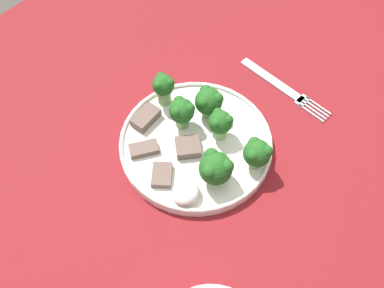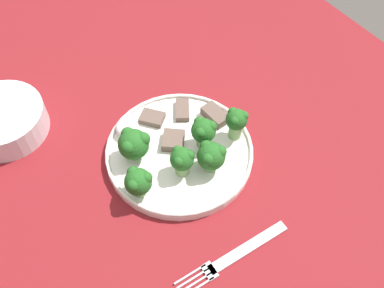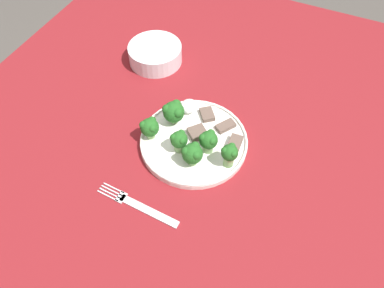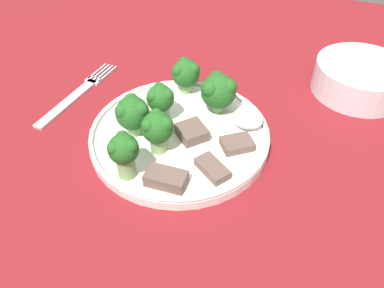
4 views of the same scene
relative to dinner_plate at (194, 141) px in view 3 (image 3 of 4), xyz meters
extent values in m
plane|color=#4C4742|center=(0.01, 0.05, -0.73)|extent=(8.00, 8.00, 0.00)
cube|color=maroon|center=(0.01, 0.05, -0.02)|extent=(1.24, 1.04, 0.03)
cylinder|color=brown|center=(0.57, -0.41, -0.38)|extent=(0.06, 0.06, 0.69)
cylinder|color=brown|center=(0.57, 0.51, -0.38)|extent=(0.06, 0.06, 0.69)
cylinder|color=white|center=(0.00, 0.00, 0.00)|extent=(0.23, 0.23, 0.01)
torus|color=white|center=(0.00, 0.00, 0.01)|extent=(0.23, 0.23, 0.01)
cube|color=silver|center=(-0.18, 0.01, -0.01)|extent=(0.02, 0.13, 0.00)
cube|color=silver|center=(-0.18, 0.07, -0.01)|extent=(0.02, 0.02, 0.00)
cube|color=silver|center=(-0.17, 0.10, -0.01)|extent=(0.01, 0.05, 0.00)
cube|color=silver|center=(-0.18, 0.10, -0.01)|extent=(0.01, 0.05, 0.00)
cube|color=silver|center=(-0.18, 0.10, -0.01)|extent=(0.01, 0.05, 0.00)
cube|color=silver|center=(-0.19, 0.10, -0.01)|extent=(0.01, 0.05, 0.00)
cylinder|color=silver|center=(0.21, 0.20, 0.01)|extent=(0.14, 0.14, 0.05)
cylinder|color=white|center=(0.21, 0.20, 0.01)|extent=(0.11, 0.11, 0.03)
cylinder|color=#7FA866|center=(-0.03, 0.02, 0.01)|extent=(0.02, 0.02, 0.02)
sphere|color=#215B1E|center=(-0.03, 0.02, 0.04)|extent=(0.04, 0.04, 0.04)
sphere|color=#215B1E|center=(-0.02, 0.02, 0.04)|extent=(0.02, 0.02, 0.02)
sphere|color=#215B1E|center=(-0.04, 0.03, 0.04)|extent=(0.02, 0.02, 0.02)
sphere|color=#215B1E|center=(-0.04, 0.01, 0.04)|extent=(0.02, 0.02, 0.02)
cylinder|color=#7FA866|center=(-0.03, -0.09, 0.02)|extent=(0.02, 0.02, 0.03)
sphere|color=#215B1E|center=(-0.03, -0.09, 0.04)|extent=(0.03, 0.03, 0.03)
sphere|color=#215B1E|center=(-0.02, -0.09, 0.05)|extent=(0.02, 0.02, 0.02)
sphere|color=#215B1E|center=(-0.03, -0.08, 0.05)|extent=(0.02, 0.02, 0.02)
sphere|color=#215B1E|center=(-0.03, -0.10, 0.05)|extent=(0.02, 0.02, 0.02)
cylinder|color=#7FA866|center=(-0.01, -0.04, 0.01)|extent=(0.02, 0.02, 0.02)
sphere|color=#215B1E|center=(-0.01, -0.04, 0.04)|extent=(0.04, 0.04, 0.04)
sphere|color=#215B1E|center=(0.00, -0.04, 0.05)|extent=(0.02, 0.02, 0.02)
sphere|color=#215B1E|center=(-0.02, -0.03, 0.05)|extent=(0.02, 0.02, 0.02)
sphere|color=#215B1E|center=(-0.02, -0.05, 0.05)|extent=(0.02, 0.02, 0.02)
cylinder|color=#7FA866|center=(-0.05, -0.02, 0.01)|extent=(0.02, 0.02, 0.02)
sphere|color=#215B1E|center=(-0.05, -0.02, 0.03)|extent=(0.04, 0.04, 0.04)
sphere|color=#215B1E|center=(-0.04, -0.02, 0.04)|extent=(0.02, 0.02, 0.02)
sphere|color=#215B1E|center=(-0.06, -0.01, 0.04)|extent=(0.02, 0.02, 0.02)
sphere|color=#215B1E|center=(-0.06, -0.03, 0.04)|extent=(0.02, 0.02, 0.02)
cylinder|color=#7FA866|center=(0.03, 0.06, 0.01)|extent=(0.01, 0.01, 0.02)
sphere|color=#215B1E|center=(0.03, 0.06, 0.04)|extent=(0.05, 0.05, 0.05)
sphere|color=#215B1E|center=(0.04, 0.06, 0.05)|extent=(0.02, 0.02, 0.02)
sphere|color=#215B1E|center=(0.02, 0.07, 0.05)|extent=(0.02, 0.02, 0.02)
sphere|color=#215B1E|center=(0.02, 0.05, 0.05)|extent=(0.02, 0.02, 0.02)
cylinder|color=#7FA866|center=(-0.03, 0.09, 0.01)|extent=(0.02, 0.02, 0.02)
sphere|color=#215B1E|center=(-0.03, 0.09, 0.03)|extent=(0.04, 0.04, 0.04)
sphere|color=#215B1E|center=(-0.02, 0.09, 0.04)|extent=(0.02, 0.02, 0.02)
sphere|color=#215B1E|center=(-0.04, 0.10, 0.04)|extent=(0.02, 0.02, 0.02)
sphere|color=#215B1E|center=(-0.03, 0.08, 0.04)|extent=(0.02, 0.02, 0.02)
cube|color=brown|center=(0.02, -0.09, 0.01)|extent=(0.05, 0.03, 0.02)
cube|color=brown|center=(0.02, 0.00, 0.01)|extent=(0.05, 0.05, 0.01)
cube|color=brown|center=(0.08, 0.00, 0.01)|extent=(0.05, 0.05, 0.01)
cube|color=brown|center=(0.06, -0.05, 0.01)|extent=(0.05, 0.04, 0.01)
ellipsoid|color=white|center=(0.08, 0.05, 0.01)|extent=(0.04, 0.04, 0.02)
camera|label=1|loc=(0.28, 0.24, 0.58)|focal=42.00mm
camera|label=2|loc=(-0.34, 0.21, 0.58)|focal=42.00mm
camera|label=3|loc=(-0.45, -0.20, 0.64)|focal=35.00mm
camera|label=4|loc=(0.15, -0.33, 0.32)|focal=35.00mm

